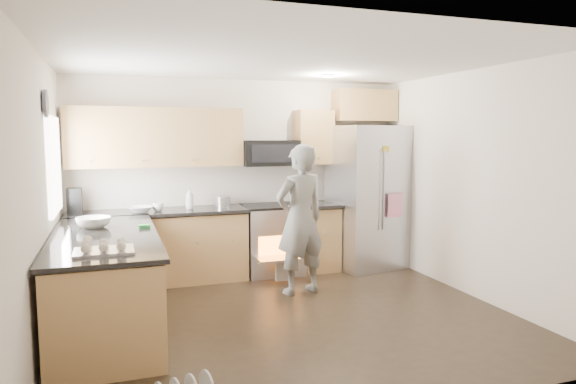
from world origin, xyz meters
name	(u,v)px	position (x,y,z in m)	size (l,w,h in m)	color
ground	(288,317)	(0.00, 0.00, 0.00)	(4.50, 4.50, 0.00)	black
room_shell	(284,154)	(-0.04, 0.02, 1.67)	(4.54, 4.04, 2.62)	beige
back_cabinet_run	(202,205)	(-0.59, 1.75, 0.96)	(4.45, 0.64, 2.50)	#9F6D3F
peninsula	(106,282)	(-1.75, 0.25, 0.47)	(0.96, 2.36, 1.03)	#9F6D3F
stove_range	(272,223)	(0.35, 1.69, 0.68)	(0.76, 0.97, 1.79)	#B7B7BC
refrigerator	(368,197)	(1.73, 1.58, 0.99)	(1.09, 0.91, 1.99)	#B7B7BC
person	(300,220)	(0.40, 0.74, 0.88)	(0.64, 0.42, 1.76)	gray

